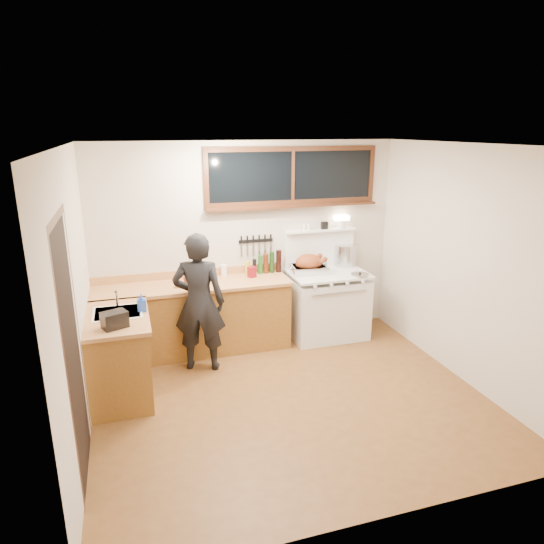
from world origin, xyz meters
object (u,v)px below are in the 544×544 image
object	(u,v)px
roast_turkey	(309,265)
man	(199,303)
cutting_board	(192,280)
vintage_stove	(327,303)

from	to	relation	value
roast_turkey	man	bearing A→B (deg)	-162.11
cutting_board	roast_turkey	world-z (taller)	roast_turkey
vintage_stove	man	distance (m)	1.88
vintage_stove	cutting_board	world-z (taller)	vintage_stove
vintage_stove	roast_turkey	world-z (taller)	vintage_stove
cutting_board	vintage_stove	bearing A→B (deg)	-0.29
vintage_stove	man	bearing A→B (deg)	-166.27
vintage_stove	cutting_board	bearing A→B (deg)	179.71
roast_turkey	cutting_board	bearing A→B (deg)	-178.10
man	roast_turkey	world-z (taller)	man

